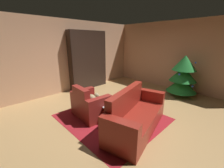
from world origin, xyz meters
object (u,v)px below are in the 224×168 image
(armchair_red, at_px, (90,105))
(bottle_on_table, at_px, (112,103))
(couch_red, at_px, (135,116))
(decorated_tree, at_px, (183,76))
(book_stack_on_table, at_px, (115,101))
(bookshelf_unit, at_px, (90,60))
(coffee_table, at_px, (115,105))

(armchair_red, distance_m, bottle_on_table, 0.70)
(couch_red, bearing_deg, decorated_tree, 91.71)
(bottle_on_table, bearing_deg, armchair_red, -163.72)
(book_stack_on_table, xyz_separation_m, decorated_tree, (0.56, 2.80, 0.28))
(book_stack_on_table, bearing_deg, bottle_on_table, -67.84)
(bookshelf_unit, relative_size, book_stack_on_table, 9.82)
(bottle_on_table, bearing_deg, couch_red, 20.38)
(couch_red, relative_size, decorated_tree, 1.40)
(armchair_red, bearing_deg, couch_red, 18.20)
(coffee_table, height_order, book_stack_on_table, book_stack_on_table)
(couch_red, bearing_deg, coffee_table, -178.63)
(bookshelf_unit, height_order, couch_red, bookshelf_unit)
(bookshelf_unit, height_order, decorated_tree, bookshelf_unit)
(bottle_on_table, bearing_deg, book_stack_on_table, 112.16)
(coffee_table, distance_m, bottle_on_table, 0.25)
(coffee_table, relative_size, book_stack_on_table, 3.12)
(bookshelf_unit, relative_size, armchair_red, 2.27)
(couch_red, xyz_separation_m, decorated_tree, (-0.08, 2.82, 0.45))
(armchair_red, relative_size, couch_red, 0.50)
(bottle_on_table, relative_size, decorated_tree, 0.18)
(bookshelf_unit, bearing_deg, armchair_red, -37.20)
(bookshelf_unit, bearing_deg, book_stack_on_table, -23.63)
(armchair_red, xyz_separation_m, book_stack_on_table, (0.55, 0.41, 0.17))
(couch_red, bearing_deg, armchair_red, -161.80)
(bookshelf_unit, height_order, armchair_red, bookshelf_unit)
(book_stack_on_table, relative_size, bottle_on_table, 0.87)
(couch_red, height_order, book_stack_on_table, couch_red)
(book_stack_on_table, height_order, bottle_on_table, bottle_on_table)
(bookshelf_unit, relative_size, decorated_tree, 1.58)
(coffee_table, height_order, bottle_on_table, bottle_on_table)
(bottle_on_table, height_order, decorated_tree, decorated_tree)
(couch_red, height_order, bottle_on_table, couch_red)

